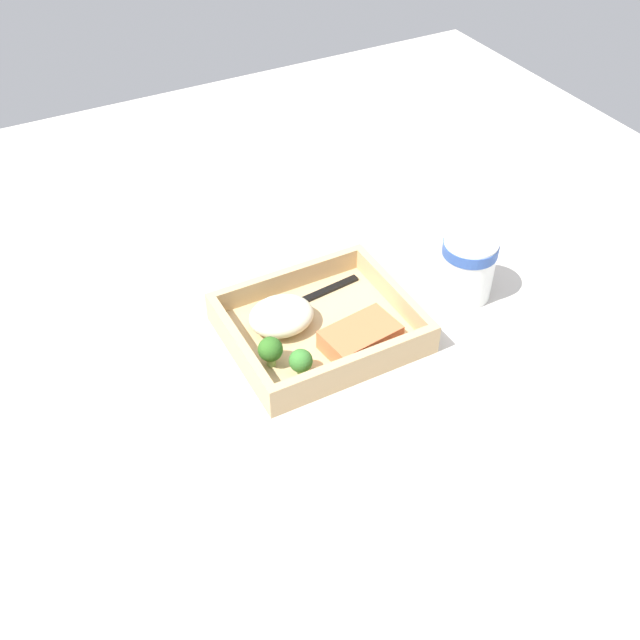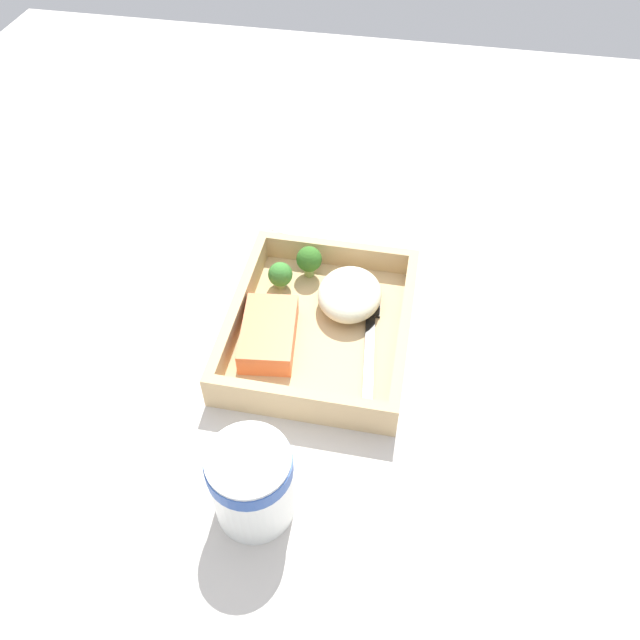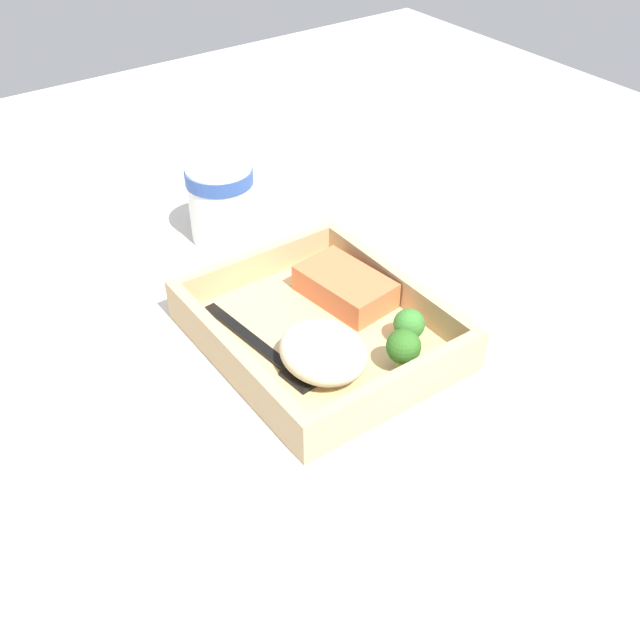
{
  "view_description": "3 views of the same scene",
  "coord_description": "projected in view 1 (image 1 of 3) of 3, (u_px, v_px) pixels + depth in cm",
  "views": [
    {
      "loc": [
        34.54,
        64.64,
        68.65
      ],
      "look_at": [
        0.0,
        0.0,
        2.7
      ],
      "focal_mm": 42.0,
      "sensor_mm": 36.0,
      "label": 1
    },
    {
      "loc": [
        -46.74,
        -8.94,
        55.88
      ],
      "look_at": [
        0.0,
        0.0,
        2.7
      ],
      "focal_mm": 35.0,
      "sensor_mm": 36.0,
      "label": 2
    },
    {
      "loc": [
        45.63,
        -32.49,
        47.05
      ],
      "look_at": [
        0.0,
        0.0,
        2.7
      ],
      "focal_mm": 42.0,
      "sensor_mm": 36.0,
      "label": 3
    }
  ],
  "objects": [
    {
      "name": "ground_plane",
      "position": [
        320.0,
        340.0,
        1.01
      ],
      "size": [
        160.0,
        160.0,
        2.0
      ],
      "primitive_type": "cube",
      "color": "beige"
    },
    {
      "name": "receipt_slip",
      "position": [
        189.0,
        404.0,
        0.91
      ],
      "size": [
        10.45,
        14.15,
        0.24
      ],
      "primitive_type": "cube",
      "rotation": [
        0.0,
        0.0,
        -0.22
      ],
      "color": "white",
      "rests_on": "ground_plane"
    },
    {
      "name": "mashed_potatoes",
      "position": [
        281.0,
        316.0,
        0.99
      ],
      "size": [
        8.82,
        7.55,
        3.79
      ],
      "primitive_type": "ellipsoid",
      "color": "beige",
      "rests_on": "takeout_tray"
    },
    {
      "name": "tray_rim",
      "position": [
        320.0,
        319.0,
        0.99
      ],
      "size": [
        24.2,
        20.41,
        3.21
      ],
      "color": "tan",
      "rests_on": "takeout_tray"
    },
    {
      "name": "broccoli_floret_2",
      "position": [
        301.0,
        361.0,
        0.92
      ],
      "size": [
        3.0,
        3.0,
        3.55
      ],
      "color": "#87A364",
      "rests_on": "takeout_tray"
    },
    {
      "name": "fork",
      "position": [
        304.0,
        300.0,
        1.04
      ],
      "size": [
        15.89,
        3.31,
        0.44
      ],
      "color": "black",
      "rests_on": "takeout_tray"
    },
    {
      "name": "paper_cup",
      "position": [
        468.0,
        265.0,
        1.03
      ],
      "size": [
        7.64,
        7.64,
        9.23
      ],
      "color": "white",
      "rests_on": "ground_plane"
    },
    {
      "name": "broccoli_floret_1",
      "position": [
        270.0,
        350.0,
        0.93
      ],
      "size": [
        3.18,
        3.18,
        4.24
      ],
      "color": "#80A254",
      "rests_on": "takeout_tray"
    },
    {
      "name": "takeout_tray",
      "position": [
        320.0,
        332.0,
        1.0
      ],
      "size": [
        24.2,
        20.41,
        1.2
      ],
      "primitive_type": "cube",
      "color": "tan",
      "rests_on": "ground_plane"
    },
    {
      "name": "salmon_fillet",
      "position": [
        360.0,
        337.0,
        0.96
      ],
      "size": [
        10.43,
        7.06,
        2.83
      ],
      "primitive_type": "cube",
      "rotation": [
        0.0,
        0.0,
        0.13
      ],
      "color": "#DF6E40",
      "rests_on": "takeout_tray"
    }
  ]
}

